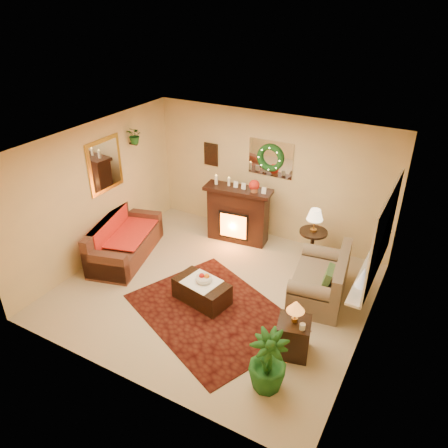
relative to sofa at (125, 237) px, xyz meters
The scene contains 31 objects.
floor 2.09m from the sofa, ahead, with size 5.00×5.00×0.00m, color beige.
ceiling 2.98m from the sofa, ahead, with size 5.00×5.00×0.00m, color white.
wall_back 3.07m from the sofa, 46.18° to the left, with size 5.00×5.00×0.00m, color #EFD88C.
wall_front 3.25m from the sofa, 49.33° to the right, with size 5.00×5.00×0.00m, color #EFD88C.
wall_left 0.99m from the sofa, 164.91° to the right, with size 4.50×4.50×0.00m, color #EFD88C.
wall_right 4.62m from the sofa, ahead, with size 4.50×4.50×0.00m, color #EFD88C.
area_rug 2.44m from the sofa, 15.85° to the right, with size 2.55×1.91×0.01m, color maroon.
sofa is the anchor object (origin of this frame).
red_throw 0.19m from the sofa, 113.08° to the left, with size 0.84×1.36×0.02m, color red.
fireplace 2.28m from the sofa, 45.40° to the left, with size 1.20×0.38×1.10m, color black.
poinsettia 2.67m from the sofa, 39.91° to the left, with size 0.21×0.21×0.21m, color red.
mantel_candle_a 2.10m from the sofa, 54.34° to the left, with size 0.07×0.07×0.20m, color white.
mantel_candle_b 2.28m from the sofa, 49.31° to the left, with size 0.06×0.06×0.17m, color beige.
mantel_mirror 3.20m from the sofa, 45.91° to the left, with size 0.92×0.02×0.72m, color white.
wreath 3.18m from the sofa, 45.36° to the left, with size 0.55×0.55×0.11m, color #194719.
wall_art 2.48m from the sofa, 71.86° to the left, with size 0.32×0.03×0.48m, color #381E11.
gold_mirror 1.40m from the sofa, 158.20° to the left, with size 0.03×0.84×1.00m, color gold.
hanging_plant 1.82m from the sofa, 107.95° to the left, with size 0.33×0.28×0.36m, color #194719.
loveseat 3.71m from the sofa, ahead, with size 0.82×1.42×0.82m, color tan.
window_frame 4.68m from the sofa, ahead, with size 0.03×1.86×1.36m, color white.
window_glass 4.67m from the sofa, ahead, with size 0.02×1.70×1.22m, color black.
window_sill 4.46m from the sofa, ahead, with size 0.22×1.86×0.04m, color white.
mini_tree 4.46m from the sofa, ahead, with size 0.20×0.20×0.31m, color silver.
sill_plant 4.64m from the sofa, 14.05° to the left, with size 0.29×0.23×0.52m, color #23612D.
side_table_round 3.56m from the sofa, 25.72° to the left, with size 0.52×0.52×0.67m, color #3C2717.
lamp_cream 3.58m from the sofa, 25.61° to the left, with size 0.30×0.30×0.46m, color beige.
end_table_square 3.84m from the sofa, 12.51° to the right, with size 0.46×0.46×0.56m, color #311E10.
lamp_tiffany 3.84m from the sofa, 12.36° to the right, with size 0.25×0.25×0.37m, color #F8A31A.
coffee_table 2.07m from the sofa, 13.11° to the right, with size 0.92×0.51×0.39m, color black.
fruit_bowl 2.08m from the sofa, 12.26° to the right, with size 0.26×0.26×0.06m, color silver.
floor_palm 4.00m from the sofa, 23.21° to the right, with size 1.51×1.51×2.70m, color #234D1C.
Camera 1 is at (3.09, -5.25, 4.67)m, focal length 35.00 mm.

